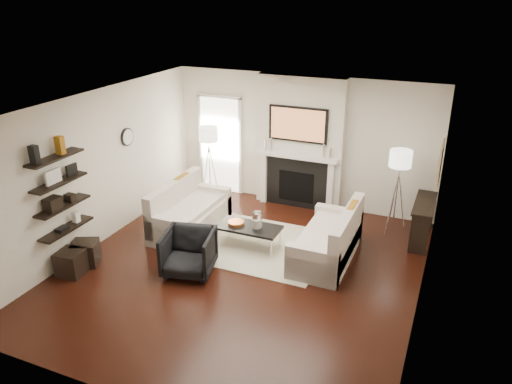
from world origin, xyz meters
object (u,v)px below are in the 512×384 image
at_px(lamp_left_shade, 208,134).
at_px(ottoman_near, 85,253).
at_px(loveseat_right_base, 326,247).
at_px(coffee_table, 249,227).
at_px(lamp_right_shade, 401,159).
at_px(loveseat_left_base, 191,220).
at_px(armchair, 188,251).

distance_m(lamp_left_shade, ottoman_near, 3.54).
bearing_deg(loveseat_right_base, coffee_table, -172.54).
xyz_separation_m(loveseat_right_base, lamp_right_shade, (0.89, 1.47, 1.24)).
bearing_deg(coffee_table, loveseat_left_base, 170.28).
xyz_separation_m(loveseat_right_base, coffee_table, (-1.34, -0.18, 0.19)).
relative_size(loveseat_left_base, lamp_right_shade, 4.50).
height_order(loveseat_left_base, armchair, armchair).
xyz_separation_m(coffee_table, armchair, (-0.56, -1.12, -0.00)).
relative_size(loveseat_left_base, loveseat_right_base, 1.00).
height_order(coffee_table, lamp_right_shade, lamp_right_shade).
bearing_deg(coffee_table, ottoman_near, -145.74).
height_order(coffee_table, lamp_left_shade, lamp_left_shade).
xyz_separation_m(lamp_left_shade, ottoman_near, (-0.62, -3.26, -1.25)).
bearing_deg(lamp_left_shade, armchair, -68.69).
height_order(loveseat_right_base, ottoman_near, loveseat_right_base).
bearing_deg(lamp_right_shade, loveseat_left_base, -158.12).
bearing_deg(coffee_table, lamp_left_shade, 134.36).
distance_m(loveseat_left_base, coffee_table, 1.33).
height_order(loveseat_left_base, lamp_left_shade, lamp_left_shade).
bearing_deg(loveseat_left_base, loveseat_right_base, -1.01).
distance_m(loveseat_left_base, loveseat_right_base, 2.64).
xyz_separation_m(lamp_left_shade, lamp_right_shade, (3.90, -0.06, 0.00)).
xyz_separation_m(loveseat_right_base, ottoman_near, (-3.63, -1.73, -0.01)).
xyz_separation_m(loveseat_left_base, loveseat_right_base, (2.64, -0.05, 0.00)).
bearing_deg(lamp_right_shade, ottoman_near, -144.73).
bearing_deg(loveseat_left_base, armchair, -61.28).
relative_size(loveseat_right_base, lamp_right_shade, 4.50).
relative_size(loveseat_left_base, ottoman_near, 4.50).
relative_size(loveseat_right_base, coffee_table, 1.64).
bearing_deg(loveseat_left_base, lamp_right_shade, 21.88).
relative_size(coffee_table, lamp_left_shade, 2.75).
distance_m(coffee_table, ottoman_near, 2.77).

